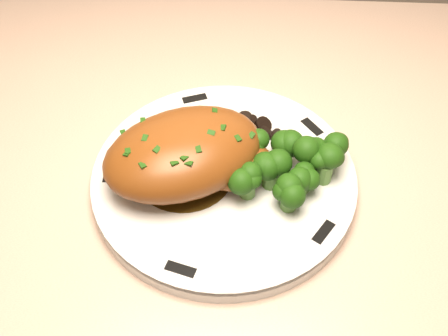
{
  "coord_description": "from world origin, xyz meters",
  "views": [
    {
      "loc": [
        0.04,
        1.27,
        1.27
      ],
      "look_at": [
        0.03,
        1.63,
        0.84
      ],
      "focal_mm": 45.0,
      "sensor_mm": 36.0,
      "label": 1
    }
  ],
  "objects_px": {
    "chicken_breast": "(189,155)",
    "broccoli_florets": "(286,164)",
    "counter": "(194,317)",
    "plate": "(224,180)"
  },
  "relations": [
    {
      "from": "chicken_breast",
      "to": "broccoli_florets",
      "type": "bearing_deg",
      "value": -25.8
    },
    {
      "from": "counter",
      "to": "plate",
      "type": "bearing_deg",
      "value": -38.52
    },
    {
      "from": "counter",
      "to": "chicken_breast",
      "type": "xyz_separation_m",
      "value": [
        0.02,
        -0.04,
        0.45
      ]
    },
    {
      "from": "plate",
      "to": "broccoli_florets",
      "type": "relative_size",
      "value": 2.29
    },
    {
      "from": "counter",
      "to": "plate",
      "type": "xyz_separation_m",
      "value": [
        0.05,
        -0.04,
        0.41
      ]
    },
    {
      "from": "plate",
      "to": "chicken_breast",
      "type": "bearing_deg",
      "value": -176.8
    },
    {
      "from": "broccoli_florets",
      "to": "counter",
      "type": "bearing_deg",
      "value": 159.5
    },
    {
      "from": "counter",
      "to": "plate",
      "type": "height_order",
      "value": "counter"
    },
    {
      "from": "counter",
      "to": "chicken_breast",
      "type": "bearing_deg",
      "value": -67.15
    },
    {
      "from": "counter",
      "to": "broccoli_florets",
      "type": "bearing_deg",
      "value": -20.5
    }
  ]
}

